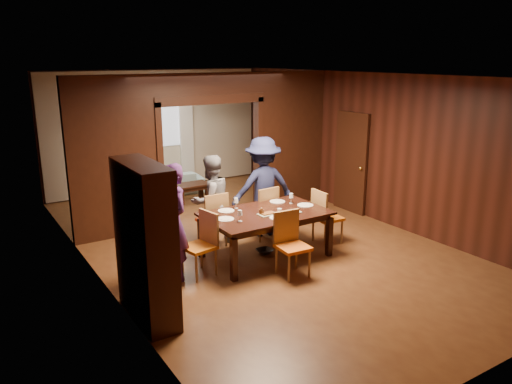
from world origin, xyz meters
TOP-DOWN VIEW (x-y plane):
  - floor at (0.00, 0.00)m, footprint 9.00×9.00m
  - ceiling at (0.00, 0.00)m, footprint 5.50×9.00m
  - room_walls at (0.00, 1.89)m, footprint 5.52×9.01m
  - person_purple at (-1.80, -0.63)m, footprint 0.46×0.66m
  - person_grey at (-0.69, 0.33)m, footprint 0.86×0.72m
  - person_navy at (0.35, 0.27)m, footprint 1.27×0.86m
  - sofa at (-0.12, 3.85)m, footprint 1.89×0.95m
  - serving_bowl at (-0.14, -0.53)m, footprint 0.28×0.28m
  - dining_table at (-0.19, -0.64)m, footprint 1.98×1.23m
  - coffee_table at (0.17, 2.97)m, footprint 0.80×0.50m
  - chair_left at (-1.44, -0.72)m, footprint 0.51×0.51m
  - chair_right at (1.09, -0.69)m, footprint 0.46×0.46m
  - chair_far_l at (-0.70, 0.27)m, footprint 0.44×0.44m
  - chair_far_r at (0.24, 0.13)m, footprint 0.47×0.47m
  - chair_near at (-0.26, -1.48)m, footprint 0.47×0.47m
  - hutch at (-2.53, -1.50)m, footprint 0.40×1.20m
  - door_right at (2.70, 0.50)m, footprint 0.06×0.90m
  - window_far at (0.00, 4.44)m, footprint 1.20×0.03m
  - curtain_left at (-0.75, 4.40)m, footprint 0.35×0.06m
  - curtain_right at (0.75, 4.40)m, footprint 0.35×0.06m
  - plate_left at (-0.92, -0.61)m, footprint 0.27×0.27m
  - plate_far_l at (-0.70, -0.24)m, footprint 0.27×0.27m
  - plate_far_r at (0.31, -0.25)m, footprint 0.27×0.27m
  - plate_right at (0.59, -0.68)m, footprint 0.27×0.27m
  - plate_near at (-0.19, -1.00)m, footprint 0.27×0.27m
  - platter_a at (-0.24, -0.77)m, footprint 0.30×0.20m
  - platter_b at (0.15, -0.89)m, footprint 0.30×0.20m
  - wineglass_left at (-0.78, -0.81)m, footprint 0.08×0.08m
  - wineglass_far at (-0.49, -0.20)m, footprint 0.08×0.08m
  - wineglass_right at (0.45, -0.46)m, footprint 0.08×0.08m
  - tumbler at (-0.14, -0.96)m, footprint 0.07×0.07m
  - condiment_jar at (-0.32, -0.71)m, footprint 0.08×0.08m

SIDE VIEW (x-z plane):
  - floor at x=0.00m, z-range 0.00..0.00m
  - coffee_table at x=0.17m, z-range 0.00..0.40m
  - sofa at x=-0.12m, z-range 0.00..0.53m
  - dining_table at x=-0.19m, z-range 0.00..0.76m
  - chair_left at x=-1.44m, z-range 0.00..0.97m
  - chair_right at x=1.09m, z-range 0.00..0.97m
  - chair_far_l at x=-0.70m, z-range 0.00..0.97m
  - chair_far_r at x=0.24m, z-range 0.00..0.97m
  - chair_near at x=-0.26m, z-range 0.00..0.97m
  - plate_left at x=-0.92m, z-range 0.76..0.77m
  - plate_far_l at x=-0.70m, z-range 0.76..0.77m
  - plate_far_r at x=0.31m, z-range 0.76..0.77m
  - plate_right at x=0.59m, z-range 0.76..0.77m
  - plate_near at x=-0.19m, z-range 0.76..0.77m
  - platter_a at x=-0.24m, z-range 0.76..0.80m
  - platter_b at x=0.15m, z-range 0.76..0.80m
  - serving_bowl at x=-0.14m, z-range 0.76..0.83m
  - person_grey at x=-0.69m, z-range 0.00..1.59m
  - condiment_jar at x=-0.32m, z-range 0.76..0.87m
  - tumbler at x=-0.14m, z-range 0.76..0.90m
  - wineglass_left at x=-0.78m, z-range 0.76..0.94m
  - wineglass_far at x=-0.49m, z-range 0.76..0.94m
  - wineglass_right at x=0.45m, z-range 0.76..0.94m
  - person_purple at x=-1.80m, z-range 0.00..1.74m
  - person_navy at x=0.35m, z-range 0.00..1.82m
  - hutch at x=-2.53m, z-range 0.00..2.00m
  - door_right at x=2.70m, z-range 0.00..2.10m
  - curtain_left at x=-0.75m, z-range 0.05..2.45m
  - curtain_right at x=0.75m, z-range 0.05..2.45m
  - room_walls at x=0.00m, z-range 0.06..2.96m
  - window_far at x=0.00m, z-range 1.05..2.35m
  - ceiling at x=0.00m, z-range 2.89..2.91m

